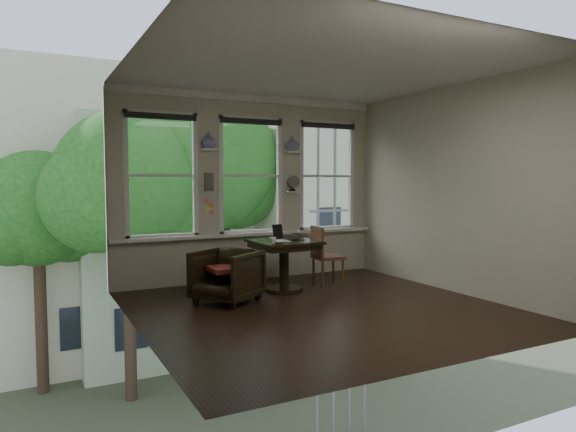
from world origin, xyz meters
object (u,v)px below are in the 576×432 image
mug (273,240)px  table (284,266)px  armchair_left (227,276)px  laptop (293,239)px  side_chair_right (328,256)px

mug → table: bearing=39.7°
armchair_left → laptop: laptop is taller
laptop → mug: bearing=-116.9°
armchair_left → side_chair_right: bearing=65.4°
armchair_left → mug: mug is taller
side_chair_right → laptop: side_chair_right is taller
side_chair_right → laptop: bearing=96.7°
table → armchair_left: table is taller
laptop → mug: size_ratio=3.79×
armchair_left → laptop: 1.24m
table → mug: 0.57m
side_chair_right → mug: bearing=109.9°
table → mug: size_ratio=9.70×
armchair_left → side_chair_right: 1.78m
table → armchair_left: (-0.99, -0.26, -0.02)m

